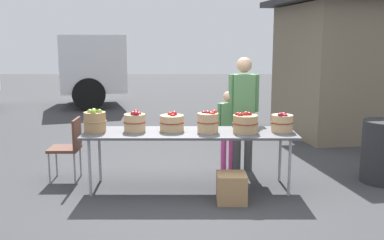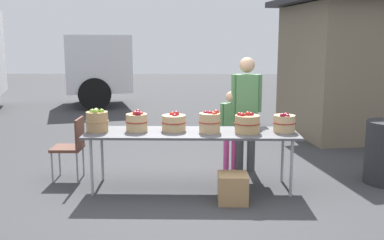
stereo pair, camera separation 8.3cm
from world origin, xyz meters
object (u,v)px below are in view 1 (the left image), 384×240
at_px(market_table, 192,135).
at_px(produce_crate, 234,188).
at_px(apple_basket_red_2, 210,122).
at_px(child_customer, 230,124).
at_px(folding_chair, 72,144).
at_px(apple_basket_red_1, 174,122).
at_px(apple_basket_red_4, 284,123).
at_px(vendor_adult, 246,105).
at_px(apple_basket_green_0, 97,121).
at_px(apple_basket_red_0, 137,122).
at_px(apple_basket_red_3, 247,123).

distance_m(market_table, produce_crate, 0.90).
height_order(apple_basket_red_2, child_customer, child_customer).
distance_m(folding_chair, produce_crate, 2.34).
distance_m(apple_basket_red_1, folding_chair, 1.49).
xyz_separation_m(market_table, apple_basket_red_2, (0.23, -0.03, 0.17)).
bearing_deg(apple_basket_red_4, apple_basket_red_1, 178.13).
bearing_deg(market_table, apple_basket_red_4, 1.21).
xyz_separation_m(apple_basket_red_1, apple_basket_red_2, (0.46, -0.10, 0.02)).
bearing_deg(vendor_adult, apple_basket_red_4, 117.45).
xyz_separation_m(vendor_adult, child_customer, (-0.22, 0.04, -0.29)).
relative_size(apple_basket_green_0, apple_basket_red_4, 1.06).
relative_size(folding_chair, produce_crate, 2.47).
xyz_separation_m(apple_basket_red_2, apple_basket_red_4, (0.95, 0.06, -0.02)).
bearing_deg(apple_basket_red_4, vendor_adult, 117.98).
distance_m(apple_basket_green_0, produce_crate, 1.92).
xyz_separation_m(apple_basket_green_0, apple_basket_red_0, (0.50, 0.05, -0.02)).
bearing_deg(market_table, apple_basket_red_1, 162.85).
relative_size(apple_basket_red_3, folding_chair, 0.39).
bearing_deg(apple_basket_red_4, apple_basket_green_0, -179.26).
relative_size(market_table, apple_basket_green_0, 8.67).
height_order(apple_basket_green_0, folding_chair, apple_basket_green_0).
xyz_separation_m(market_table, apple_basket_red_4, (1.19, 0.03, 0.15)).
bearing_deg(produce_crate, market_table, 134.35).
xyz_separation_m(apple_basket_red_2, folding_chair, (-1.88, 0.38, -0.37)).
distance_m(apple_basket_red_3, child_customer, 0.91).
distance_m(apple_basket_red_0, apple_basket_red_3, 1.41).
distance_m(market_table, vendor_adult, 1.14).
xyz_separation_m(vendor_adult, folding_chair, (-2.42, -0.45, -0.47)).
relative_size(apple_basket_red_3, child_customer, 0.28).
bearing_deg(produce_crate, apple_basket_red_4, 38.08).
xyz_separation_m(apple_basket_red_0, apple_basket_red_4, (1.89, -0.01, -0.01)).
distance_m(apple_basket_red_0, apple_basket_red_4, 1.89).
bearing_deg(folding_chair, produce_crate, 67.34).
relative_size(child_customer, produce_crate, 3.37).
xyz_separation_m(market_table, child_customer, (0.56, 0.83, -0.02)).
height_order(apple_basket_red_1, apple_basket_red_4, apple_basket_red_4).
distance_m(apple_basket_green_0, child_customer, 1.97).
distance_m(apple_basket_red_2, folding_chair, 1.96).
bearing_deg(vendor_adult, apple_basket_red_3, 84.62).
xyz_separation_m(market_table, apple_basket_red_1, (-0.23, 0.07, 0.15)).
distance_m(apple_basket_red_2, apple_basket_red_4, 0.95).
bearing_deg(apple_basket_red_2, folding_chair, 168.55).
xyz_separation_m(apple_basket_red_1, folding_chair, (-1.42, 0.28, -0.35)).
height_order(vendor_adult, produce_crate, vendor_adult).
bearing_deg(apple_basket_green_0, apple_basket_red_1, 4.51).
bearing_deg(apple_basket_red_2, produce_crate, -60.93).
height_order(apple_basket_red_1, apple_basket_red_2, apple_basket_red_2).
height_order(apple_basket_green_0, apple_basket_red_1, apple_basket_green_0).
bearing_deg(apple_basket_red_2, child_customer, 69.44).
bearing_deg(apple_basket_green_0, apple_basket_red_0, 5.10).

